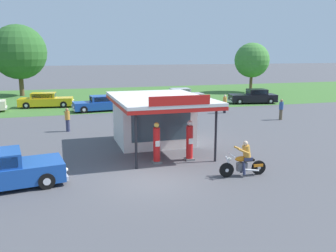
% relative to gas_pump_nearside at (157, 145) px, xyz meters
% --- Properties ---
extents(ground_plane, '(300.00, 300.00, 0.00)m').
position_rel_gas_pump_nearside_xyz_m(ground_plane, '(-0.88, -2.28, -0.93)').
color(ground_plane, '#4C4C51').
extents(grass_verge_strip, '(120.00, 24.00, 0.01)m').
position_rel_gas_pump_nearside_xyz_m(grass_verge_strip, '(-0.88, 27.72, -0.93)').
color(grass_verge_strip, '#3D6B2D').
rests_on(grass_verge_strip, ground).
extents(service_station_kiosk, '(4.90, 7.03, 3.40)m').
position_rel_gas_pump_nearside_xyz_m(service_station_kiosk, '(0.85, 3.61, 0.76)').
color(service_station_kiosk, silver).
rests_on(service_station_kiosk, ground).
extents(gas_pump_nearside, '(0.44, 0.44, 2.03)m').
position_rel_gas_pump_nearside_xyz_m(gas_pump_nearside, '(0.00, 0.00, 0.00)').
color(gas_pump_nearside, slate).
rests_on(gas_pump_nearside, ground).
extents(gas_pump_offside, '(0.44, 0.44, 2.03)m').
position_rel_gas_pump_nearside_xyz_m(gas_pump_offside, '(1.71, -0.00, -0.00)').
color(gas_pump_offside, slate).
rests_on(gas_pump_offside, ground).
extents(motorcycle_with_rider, '(2.16, 0.70, 1.58)m').
position_rel_gas_pump_nearside_xyz_m(motorcycle_with_rider, '(3.15, -2.94, -0.28)').
color(motorcycle_with_rider, black).
rests_on(motorcycle_with_rider, ground).
extents(featured_classic_sedan, '(5.19, 2.55, 1.50)m').
position_rel_gas_pump_nearside_xyz_m(featured_classic_sedan, '(-6.85, -1.37, -0.25)').
color(featured_classic_sedan, '#19479E').
rests_on(featured_classic_sedan, ground).
extents(parked_car_back_row_centre, '(5.14, 1.89, 1.49)m').
position_rel_gas_pump_nearside_xyz_m(parked_car_back_row_centre, '(8.58, 21.16, -0.26)').
color(parked_car_back_row_centre, '#B7B7BC').
rests_on(parked_car_back_row_centre, ground).
extents(parked_car_second_row_spare, '(5.23, 2.25, 1.43)m').
position_rel_gas_pump_nearside_xyz_m(parked_car_second_row_spare, '(-0.70, 17.19, -0.27)').
color(parked_car_second_row_spare, '#19479E').
rests_on(parked_car_second_row_spare, ground).
extents(parked_car_back_row_left, '(5.37, 2.88, 1.52)m').
position_rel_gas_pump_nearside_xyz_m(parked_car_back_row_left, '(15.61, 17.63, -0.25)').
color(parked_car_back_row_left, black).
rests_on(parked_car_back_row_left, ground).
extents(parked_car_back_row_far_right, '(5.48, 2.35, 1.46)m').
position_rel_gas_pump_nearside_xyz_m(parked_car_back_row_far_right, '(-5.69, 21.09, -0.25)').
color(parked_car_back_row_far_right, gold).
rests_on(parked_car_back_row_far_right, ground).
extents(bystander_admiring_sedan, '(0.34, 0.34, 1.63)m').
position_rel_gas_pump_nearside_xyz_m(bystander_admiring_sedan, '(-3.95, 8.79, -0.08)').
color(bystander_admiring_sedan, '#2D3351').
rests_on(bystander_admiring_sedan, ground).
extents(bystander_strolling_foreground, '(0.34, 0.34, 1.72)m').
position_rel_gas_pump_nearside_xyz_m(bystander_strolling_foreground, '(1.55, 8.93, -0.02)').
color(bystander_strolling_foreground, black).
rests_on(bystander_strolling_foreground, ground).
extents(bystander_leaning_by_kiosk, '(0.34, 0.34, 1.65)m').
position_rel_gas_pump_nearside_xyz_m(bystander_leaning_by_kiosk, '(9.82, 12.68, -0.06)').
color(bystander_leaning_by_kiosk, black).
rests_on(bystander_leaning_by_kiosk, ground).
extents(bystander_chatting_near_pumps, '(0.34, 0.34, 1.68)m').
position_rel_gas_pump_nearside_xyz_m(bystander_chatting_near_pumps, '(12.69, 8.30, -0.05)').
color(bystander_chatting_near_pumps, brown).
rests_on(bystander_chatting_near_pumps, ground).
extents(tree_oak_far_right, '(4.71, 4.71, 6.72)m').
position_rel_gas_pump_nearside_xyz_m(tree_oak_far_right, '(21.02, 27.61, 3.30)').
color(tree_oak_far_right, brown).
rests_on(tree_oak_far_right, ground).
extents(tree_oak_left, '(6.71, 6.71, 8.79)m').
position_rel_gas_pump_nearside_xyz_m(tree_oak_left, '(-8.95, 32.38, 4.39)').
color(tree_oak_left, brown).
rests_on(tree_oak_left, ground).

